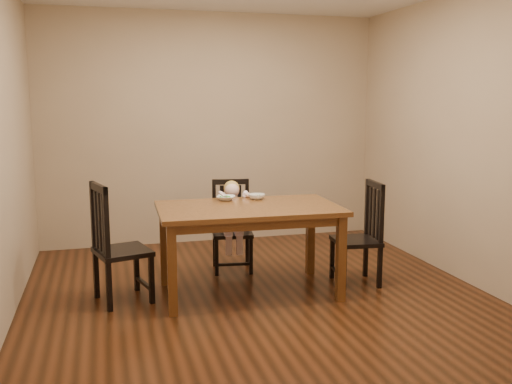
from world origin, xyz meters
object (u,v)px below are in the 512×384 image
object	(u,v)px
chair_child	(232,227)
bowl_peas	(226,198)
dining_table	(249,216)
chair_left	(116,246)
chair_right	(361,235)
bowl_veg	(257,197)
toddler	(232,216)

from	to	relation	value
chair_child	bowl_peas	world-z (taller)	chair_child
chair_child	bowl_peas	distance (m)	0.57
dining_table	chair_left	xyz separation A→B (m)	(-1.13, 0.06, -0.20)
chair_left	chair_right	size ratio (longest dim) A/B	1.07
dining_table	bowl_veg	size ratio (longest dim) A/B	10.20
chair_right	toddler	bearing A→B (deg)	62.02
chair_child	chair_right	distance (m)	1.30
dining_table	chair_left	bearing A→B (deg)	176.74
chair_left	bowl_veg	xyz separation A→B (m)	(1.29, 0.25, 0.32)
dining_table	bowl_peas	size ratio (longest dim) A/B	9.38
toddler	bowl_veg	bearing A→B (deg)	119.21
chair_left	bowl_veg	bearing A→B (deg)	85.25
toddler	bowl_veg	distance (m)	0.48
chair_left	bowl_peas	bearing A→B (deg)	89.29
chair_child	chair_left	xyz separation A→B (m)	(-1.15, -0.67, 0.06)
chair_left	dining_table	bearing A→B (deg)	71.19
chair_left	chair_right	distance (m)	2.21
dining_table	toddler	size ratio (longest dim) A/B	3.37
chair_child	bowl_peas	size ratio (longest dim) A/B	5.32
dining_table	chair_left	world-z (taller)	chair_left
chair_child	toddler	distance (m)	0.13
chair_child	chair_left	size ratio (longest dim) A/B	0.88
dining_table	bowl_veg	bearing A→B (deg)	63.12
bowl_peas	bowl_veg	distance (m)	0.29
chair_child	dining_table	bearing A→B (deg)	96.56
chair_left	toddler	distance (m)	1.30
toddler	dining_table	bearing A→B (deg)	96.99
chair_left	bowl_veg	distance (m)	1.35
toddler	chair_left	bearing A→B (deg)	36.35
dining_table	chair_left	size ratio (longest dim) A/B	1.56
chair_right	bowl_peas	world-z (taller)	chair_right
chair_child	chair_right	size ratio (longest dim) A/B	0.94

